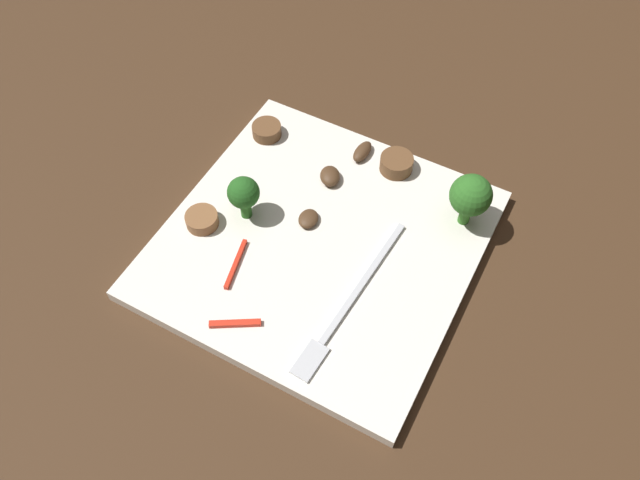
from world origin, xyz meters
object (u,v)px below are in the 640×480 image
at_px(sausage_slice_1, 202,220).
at_px(pepper_strip_1, 235,324).
at_px(broccoli_floret_1, 244,194).
at_px(sausage_slice_2, 267,130).
at_px(pepper_strip_0, 236,264).
at_px(broccoli_floret_0, 471,196).
at_px(mushroom_2, 308,219).
at_px(mushroom_1, 362,151).
at_px(fork, 346,308).
at_px(plate, 320,244).
at_px(sausage_slice_0, 396,164).
at_px(mushroom_0, 330,176).

relative_size(sausage_slice_1, pepper_strip_1, 0.70).
bearing_deg(broccoli_floret_1, sausage_slice_2, -159.53).
bearing_deg(pepper_strip_0, pepper_strip_1, 32.10).
xyz_separation_m(broccoli_floret_0, mushroom_2, (0.07, -0.13, -0.03)).
bearing_deg(pepper_strip_1, sausage_slice_1, -131.67).
distance_m(sausage_slice_2, mushroom_1, 0.10).
bearing_deg(pepper_strip_1, fork, 127.63).
relative_size(sausage_slice_2, mushroom_2, 1.33).
relative_size(broccoli_floret_0, sausage_slice_1, 1.89).
distance_m(broccoli_floret_0, sausage_slice_1, 0.25).
bearing_deg(mushroom_2, mushroom_1, 175.67).
distance_m(sausage_slice_1, pepper_strip_0, 0.06).
xyz_separation_m(sausage_slice_1, sausage_slice_2, (-0.13, -0.01, 0.00)).
xyz_separation_m(plate, pepper_strip_0, (0.06, -0.05, 0.01)).
relative_size(fork, pepper_strip_1, 4.05).
bearing_deg(plate, pepper_strip_0, -41.51).
xyz_separation_m(fork, broccoli_floret_0, (-0.14, 0.06, 0.04)).
xyz_separation_m(broccoli_floret_1, pepper_strip_1, (0.11, 0.05, -0.03)).
xyz_separation_m(broccoli_floret_1, mushroom_2, (-0.02, 0.06, -0.03)).
height_order(mushroom_2, pepper_strip_0, mushroom_2).
xyz_separation_m(plate, sausage_slice_1, (0.04, -0.11, 0.01)).
bearing_deg(pepper_strip_1, mushroom_1, 177.59).
height_order(sausage_slice_1, sausage_slice_2, same).
relative_size(sausage_slice_0, mushroom_0, 1.31).
bearing_deg(fork, broccoli_floret_1, -105.79).
bearing_deg(broccoli_floret_0, sausage_slice_2, -92.01).
distance_m(broccoli_floret_1, mushroom_1, 0.14).
bearing_deg(mushroom_1, mushroom_0, -16.62).
bearing_deg(mushroom_0, plate, 20.57).
height_order(broccoli_floret_0, mushroom_2, broccoli_floret_0).
xyz_separation_m(broccoli_floret_0, pepper_strip_1, (0.20, -0.13, -0.04)).
bearing_deg(mushroom_0, broccoli_floret_0, 96.56).
bearing_deg(mushroom_2, plate, 55.22).
height_order(fork, pepper_strip_0, same).
height_order(broccoli_floret_0, pepper_strip_0, broccoli_floret_0).
height_order(broccoli_floret_0, sausage_slice_1, broccoli_floret_0).
bearing_deg(plate, broccoli_floret_1, -84.62).
height_order(sausage_slice_0, sausage_slice_1, sausage_slice_0).
xyz_separation_m(mushroom_1, pepper_strip_0, (0.18, -0.04, -0.00)).
bearing_deg(broccoli_floret_1, sausage_slice_1, -47.04).
bearing_deg(mushroom_0, broccoli_floret_1, -33.34).
bearing_deg(sausage_slice_2, plate, 50.78).
distance_m(plate, sausage_slice_0, 0.12).
xyz_separation_m(broccoli_floret_0, broccoli_floret_1, (0.09, -0.19, -0.01)).
relative_size(broccoli_floret_1, mushroom_0, 1.91).
relative_size(sausage_slice_1, mushroom_2, 1.35).
bearing_deg(sausage_slice_2, fork, 48.95).
relative_size(broccoli_floret_1, mushroom_2, 2.12).
bearing_deg(mushroom_1, broccoli_floret_0, 76.30).
distance_m(plate, mushroom_1, 0.12).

